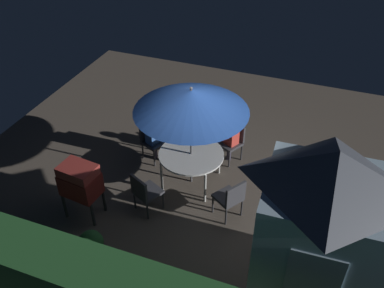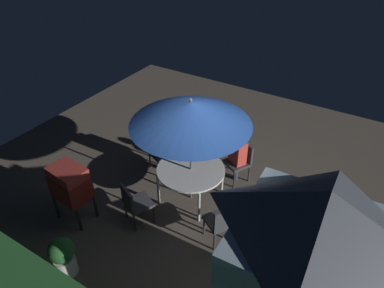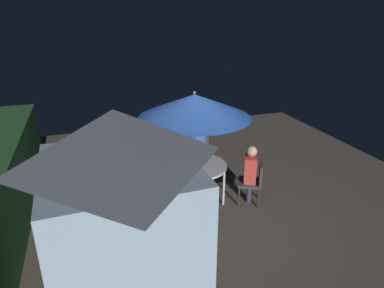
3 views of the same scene
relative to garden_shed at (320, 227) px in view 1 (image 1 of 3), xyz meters
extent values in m
plane|color=brown|center=(2.28, -1.65, -1.44)|extent=(11.00, 11.00, 0.00)
cube|color=#9EBCD1|center=(0.00, 0.00, -0.32)|extent=(1.79, 1.67, 2.24)
pyramid|color=#4C515B|center=(0.00, 0.00, 1.10)|extent=(1.90, 1.77, 0.59)
cylinder|color=white|center=(2.68, -1.77, -0.70)|extent=(1.36, 1.36, 0.04)
cylinder|color=beige|center=(2.21, -2.25, -1.08)|extent=(0.05, 0.05, 0.72)
cylinder|color=beige|center=(3.16, -2.25, -1.08)|extent=(0.05, 0.05, 0.72)
cylinder|color=beige|center=(2.21, -1.30, -1.08)|extent=(0.05, 0.05, 0.72)
cylinder|color=beige|center=(3.16, -1.30, -1.08)|extent=(0.05, 0.05, 0.72)
cylinder|color=#4C4C51|center=(2.68, -1.77, -0.31)|extent=(0.04, 0.04, 2.26)
cone|color=navy|center=(2.68, -1.77, 0.59)|extent=(2.24, 2.24, 0.46)
sphere|color=#4C4C51|center=(2.68, -1.77, 0.85)|extent=(0.06, 0.06, 0.06)
cube|color=maroon|center=(4.29, -0.16, -0.67)|extent=(0.75, 0.57, 0.45)
cube|color=maroon|center=(4.29, -0.16, -0.34)|extent=(0.71, 0.54, 0.20)
cylinder|color=#262628|center=(3.98, -0.37, -1.17)|extent=(0.06, 0.06, 0.55)
cylinder|color=#262628|center=(4.60, -0.37, -1.17)|extent=(0.06, 0.06, 0.55)
cylinder|color=#262628|center=(3.98, 0.05, -1.17)|extent=(0.06, 0.06, 0.55)
cylinder|color=#262628|center=(4.60, 0.05, -1.17)|extent=(0.06, 0.06, 0.55)
cube|color=#38383D|center=(2.14, -2.80, -0.99)|extent=(0.62, 0.62, 0.06)
cube|color=#38383D|center=(2.04, -2.98, -0.77)|extent=(0.43, 0.26, 0.45)
cylinder|color=#2C2C30|center=(1.87, -2.88, -1.22)|extent=(0.04, 0.04, 0.45)
cylinder|color=#2C2C30|center=(2.22, -3.07, -1.22)|extent=(0.04, 0.04, 0.45)
cylinder|color=#2C2C30|center=(2.06, -2.53, -1.22)|extent=(0.04, 0.04, 0.45)
cylinder|color=#2C2C30|center=(2.41, -2.71, -1.22)|extent=(0.04, 0.04, 0.45)
cube|color=#38383D|center=(3.74, -2.24, -0.99)|extent=(0.61, 0.61, 0.06)
cube|color=#38383D|center=(3.94, -2.32, -0.77)|extent=(0.23, 0.44, 0.45)
cylinder|color=#2C2C30|center=(3.85, -2.50, -1.22)|extent=(0.04, 0.04, 0.45)
cylinder|color=#2C2C30|center=(4.01, -2.14, -1.22)|extent=(0.04, 0.04, 0.45)
cylinder|color=#2C2C30|center=(3.48, -2.34, -1.22)|extent=(0.04, 0.04, 0.45)
cylinder|color=#2C2C30|center=(3.64, -1.98, -1.22)|extent=(0.04, 0.04, 0.45)
cube|color=#38383D|center=(3.18, -0.72, -0.99)|extent=(0.61, 0.61, 0.06)
cube|color=#38383D|center=(3.27, -0.53, -0.77)|extent=(0.44, 0.24, 0.45)
cylinder|color=#2C2C30|center=(3.45, -0.63, -1.22)|extent=(0.04, 0.04, 0.45)
cylinder|color=#2C2C30|center=(3.09, -0.46, -1.22)|extent=(0.04, 0.04, 0.45)
cylinder|color=#2C2C30|center=(3.28, -0.99, -1.22)|extent=(0.04, 0.04, 0.45)
cylinder|color=#2C2C30|center=(2.91, -0.82, -1.22)|extent=(0.04, 0.04, 0.45)
cube|color=#38383D|center=(1.68, -1.12, -0.99)|extent=(0.64, 0.64, 0.06)
cube|color=#38383D|center=(1.51, -1.01, -0.77)|extent=(0.29, 0.41, 0.45)
cylinder|color=#2C2C30|center=(1.63, -0.85, -1.22)|extent=(0.04, 0.04, 0.45)
cylinder|color=#2C2C30|center=(1.41, -1.18, -1.22)|extent=(0.04, 0.04, 0.45)
cylinder|color=#2C2C30|center=(1.96, -1.07, -1.22)|extent=(0.04, 0.04, 0.45)
cylinder|color=#2C2C30|center=(1.74, -1.40, -1.22)|extent=(0.04, 0.04, 0.45)
cylinder|color=silver|center=(3.50, 0.83, -1.26)|extent=(0.35, 0.35, 0.37)
sphere|color=#235628|center=(3.50, 0.83, -0.89)|extent=(0.43, 0.43, 0.43)
cube|color=#CC3D33|center=(2.14, -2.80, -0.69)|extent=(0.41, 0.37, 0.55)
sphere|color=tan|center=(2.14, -2.80, -0.29)|extent=(0.22, 0.22, 0.22)
cylinder|color=#383347|center=(2.14, -2.80, -1.20)|extent=(0.10, 0.10, 0.48)
cube|color=#3866B2|center=(3.74, -2.24, -0.69)|extent=(0.36, 0.41, 0.55)
sphere|color=tan|center=(3.74, -2.24, -0.29)|extent=(0.22, 0.22, 0.22)
cylinder|color=#383347|center=(3.74, -2.24, -1.20)|extent=(0.10, 0.10, 0.48)
camera|label=1|loc=(0.30, 4.52, 4.59)|focal=38.83mm
camera|label=2|loc=(-0.16, 2.82, 3.67)|focal=32.79mm
camera|label=3|loc=(-3.37, 0.26, 2.31)|focal=31.61mm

